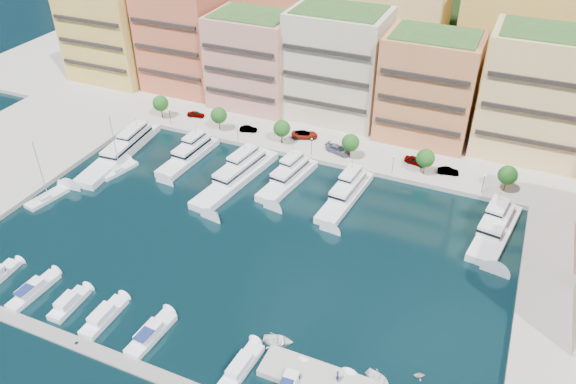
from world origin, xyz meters
name	(u,v)px	position (x,y,z in m)	size (l,w,h in m)	color
ground	(246,243)	(0.00, 0.00, 0.00)	(400.00, 400.00, 0.00)	black
north_quay	(354,103)	(0.00, 62.00, 0.00)	(220.00, 64.00, 2.00)	#9E998E
hillside	(400,44)	(0.00, 110.00, 0.00)	(240.00, 40.00, 58.00)	#1E3315
south_pontoon	(129,365)	(-3.00, -30.00, 0.00)	(72.00, 2.20, 0.35)	gray
apartment_0	(110,33)	(-66.00, 49.99, 13.31)	(22.00, 16.50, 24.80)	gold
apartment_1	(184,38)	(-44.00, 51.99, 14.31)	(20.00, 16.50, 26.80)	#B9623D
apartment_2	(253,60)	(-23.00, 49.99, 12.31)	(20.00, 15.50, 22.80)	tan
apartment_3	(337,65)	(-2.00, 51.99, 13.81)	(22.00, 16.50, 25.80)	beige
apartment_4	(428,87)	(20.00, 49.99, 12.81)	(20.00, 15.50, 23.80)	#C26848
apartment_5	(537,94)	(42.00, 51.99, 14.31)	(22.00, 16.50, 26.80)	#E3B478
backblock_0	(191,4)	(-55.00, 74.00, 16.00)	(26.00, 18.00, 30.00)	beige
backblock_1	(285,17)	(-25.00, 74.00, 16.00)	(26.00, 18.00, 30.00)	#C26848
backblock_2	(392,31)	(5.00, 74.00, 16.00)	(26.00, 18.00, 30.00)	#E3B478
backblock_3	(514,47)	(35.00, 74.00, 16.00)	(26.00, 18.00, 30.00)	gold
tree_0	(161,103)	(-40.00, 33.50, 4.74)	(3.80, 3.80, 5.65)	#473323
tree_1	(219,115)	(-24.00, 33.50, 4.74)	(3.80, 3.80, 5.65)	#473323
tree_2	(282,128)	(-8.00, 33.50, 4.74)	(3.80, 3.80, 5.65)	#473323
tree_3	(351,143)	(8.00, 33.50, 4.74)	(3.80, 3.80, 5.65)	#473323
tree_4	(425,158)	(24.00, 33.50, 4.74)	(3.80, 3.80, 5.65)	#473323
tree_5	(508,175)	(40.00, 33.50, 4.74)	(3.80, 3.80, 5.65)	#473323
lamppost_0	(170,114)	(-36.00, 31.20, 3.83)	(0.30, 0.30, 4.20)	black
lamppost_1	(237,128)	(-18.00, 31.20, 3.83)	(0.30, 0.30, 4.20)	black
lamppost_2	(311,144)	(0.00, 31.20, 3.83)	(0.30, 0.30, 4.20)	black
lamppost_3	(393,161)	(18.00, 31.20, 3.83)	(0.30, 0.30, 4.20)	black
lamppost_4	(484,181)	(36.00, 31.20, 3.83)	(0.30, 0.30, 4.20)	black
yacht_0	(123,149)	(-39.07, 16.59, 1.21)	(7.12, 27.42, 7.30)	white
yacht_1	(190,154)	(-24.34, 20.77, 1.09)	(5.68, 18.14, 7.30)	white
yacht_2	(238,175)	(-10.78, 17.64, 1.21)	(8.24, 25.22, 7.30)	white
yacht_3	(289,177)	(-0.86, 21.01, 1.21)	(6.87, 17.89, 7.30)	white
yacht_4	(346,194)	(11.83, 20.07, 1.09)	(6.04, 19.70, 7.30)	white
yacht_6	(496,228)	(40.00, 20.36, 1.21)	(7.79, 19.41, 7.30)	white
cruiser_1	(33,291)	(-25.24, -24.62, 0.57)	(2.87, 9.29, 2.66)	white
cruiser_2	(69,304)	(-18.11, -24.58, 0.55)	(2.66, 7.25, 2.55)	white
cruiser_3	(104,317)	(-11.45, -24.59, 0.55)	(2.71, 8.53, 2.55)	white
cruiser_4	(151,335)	(-3.00, -24.62, 0.57)	(3.35, 9.11, 2.66)	white
cruiser_6	(241,368)	(11.67, -24.60, 0.55)	(3.11, 9.04, 2.55)	white
sailboat_1	(47,198)	(-41.93, -3.75, 0.31)	(4.36, 8.89, 13.20)	white
sailboat_2	(119,170)	(-35.43, 10.26, 0.32)	(4.62, 8.77, 13.20)	white
tender_3	(419,375)	(34.31, -15.95, 0.43)	(1.41, 1.64, 0.86)	beige
tender_0	(278,341)	(14.41, -18.20, 0.46)	(3.14, 4.40, 0.91)	white
tender_2	(378,379)	(29.39, -18.75, 0.39)	(2.70, 3.78, 0.78)	white
car_0	(196,114)	(-32.63, 37.03, 1.71)	(1.68, 4.17, 1.42)	gray
car_1	(248,129)	(-17.40, 35.36, 1.67)	(1.42, 4.08, 1.34)	gray
car_2	(305,135)	(-4.25, 37.85, 1.83)	(2.75, 5.97, 1.66)	gray
car_3	(338,149)	(5.03, 34.45, 1.86)	(2.40, 5.89, 1.71)	gray
car_4	(416,161)	(21.62, 36.66, 1.80)	(1.89, 4.71, 1.60)	gray
car_5	(448,171)	(28.73, 35.40, 1.70)	(1.48, 4.25, 1.40)	gray
person_0	(338,376)	(24.55, -21.61, 1.94)	(0.68, 0.45, 1.88)	#222845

